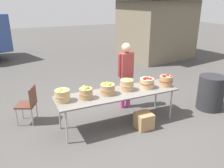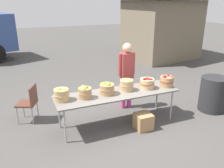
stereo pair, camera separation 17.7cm
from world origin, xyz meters
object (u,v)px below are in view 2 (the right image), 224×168
Objects in this scene: apple_basket_green_1 at (85,93)px; trash_barrel at (213,94)px; apple_basket_green_2 at (107,89)px; apple_basket_red_1 at (167,81)px; apple_basket_green_3 at (127,85)px; vendor_adult at (127,71)px; produce_crate at (143,121)px; folding_chair at (29,101)px; market_table at (117,94)px; apple_basket_red_0 at (147,83)px; apple_basket_green_0 at (61,95)px.

apple_basket_green_1 is 3.24m from trash_barrel.
apple_basket_green_2 is at bearing 173.42° from trash_barrel.
apple_basket_green_3 is at bearing 172.47° from apple_basket_red_1.
trash_barrel is (2.23, -0.35, -0.45)m from apple_basket_green_3.
trash_barrel is at bearing 151.57° from vendor_adult.
produce_crate is at bearing -156.21° from apple_basket_red_1.
apple_basket_green_1 is at bearing 75.03° from folding_chair.
apple_basket_red_0 is at bearing -0.07° from market_table.
vendor_adult is 1.94× the size of trash_barrel.
apple_basket_green_3 is 0.97m from apple_basket_red_1.
vendor_adult is (1.74, 0.62, 0.11)m from apple_basket_green_0.
market_table is 8.42× the size of apple_basket_red_1.
apple_basket_green_1 is 0.97m from apple_basket_green_3.
trash_barrel is (1.92, -0.97, -0.55)m from vendor_adult.
apple_basket_green_3 reaches higher than apple_basket_red_0.
produce_crate is (-0.30, -0.41, -0.70)m from apple_basket_red_0.
apple_basket_green_2 is 1.45m from apple_basket_red_1.
trash_barrel is at bearing -6.63° from market_table.
apple_basket_green_0 is at bearing 173.32° from apple_basket_green_1.
market_table is at bearing 176.72° from apple_basket_red_1.
apple_basket_green_3 is 0.36× the size of trash_barrel.
apple_basket_red_0 is at bearing 95.29° from folding_chair.
market_table is at bearing 136.55° from produce_crate.
folding_chair is 2.58m from produce_crate.
market_table is at bearing 49.39° from vendor_adult.
apple_basket_green_1 is (-0.72, 0.00, 0.15)m from market_table.
market_table is 0.92m from vendor_adult.
apple_basket_green_1 is 0.86× the size of apple_basket_red_0.
market_table is 3.12× the size of trash_barrel.
trash_barrel reaches higher than market_table.
apple_basket_green_2 is at bearing 38.40° from vendor_adult.
folding_chair is at bearing 151.41° from apple_basket_green_2.
apple_basket_green_2 is 1.03m from vendor_adult.
apple_basket_green_0 is 1.85m from vendor_adult.
apple_basket_red_1 is 1.01m from vendor_adult.
produce_crate is (0.19, -0.47, -0.71)m from apple_basket_green_3.
trash_barrel is (2.47, -0.29, -0.28)m from market_table.
apple_basket_green_2 is at bearing 173.87° from market_table.
market_table is 1.99m from folding_chair.
apple_basket_red_0 is at bearing 170.66° from trash_barrel.
vendor_adult reaches higher than trash_barrel.
apple_basket_green_3 is 0.70m from vendor_adult.
apple_basket_green_0 is 1.02× the size of apple_basket_green_3.
vendor_adult is (0.30, 0.62, 0.11)m from apple_basket_green_3.
apple_basket_green_0 reaches higher than apple_basket_green_2.
folding_chair is at bearing 158.22° from apple_basket_green_3.
vendor_adult is at bearing 19.78° from apple_basket_green_0.
apple_basket_red_1 is (0.48, -0.07, 0.00)m from apple_basket_red_0.
apple_basket_green_1 is at bearing -176.71° from apple_basket_green_3.
apple_basket_red_1 is (2.40, -0.13, -0.00)m from apple_basket_green_0.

